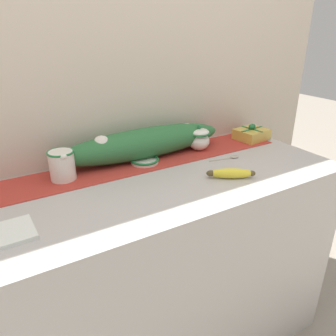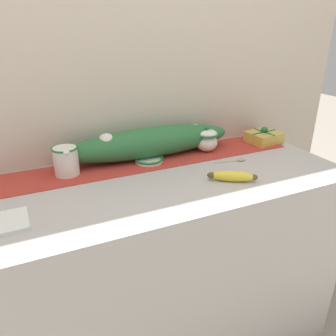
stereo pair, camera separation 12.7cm
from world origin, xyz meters
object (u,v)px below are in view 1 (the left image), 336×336
object	(u,v)px
cream_pitcher	(62,164)
napkin_stack	(10,233)
small_dish	(145,161)
spoon	(233,157)
banana	(231,173)
sugar_bowl	(199,139)
gift_box	(251,134)

from	to	relation	value
cream_pitcher	napkin_stack	size ratio (longest dim) A/B	0.91
small_dish	napkin_stack	xyz separation A→B (m)	(-0.58, -0.28, -0.01)
cream_pitcher	spoon	world-z (taller)	cream_pitcher
spoon	banana	bearing A→B (deg)	-123.48
sugar_bowl	banana	xyz separation A→B (m)	(-0.08, -0.33, -0.04)
banana	gift_box	bearing A→B (deg)	37.37
napkin_stack	sugar_bowl	bearing A→B (deg)	18.31
napkin_stack	small_dish	bearing A→B (deg)	25.46
banana	spoon	bearing A→B (deg)	46.78
gift_box	napkin_stack	bearing A→B (deg)	-167.06
small_dish	gift_box	xyz separation A→B (m)	(0.63, 0.00, 0.02)
cream_pitcher	sugar_bowl	bearing A→B (deg)	-0.14
gift_box	spoon	bearing A→B (deg)	-149.39
sugar_bowl	small_dish	xyz separation A→B (m)	(-0.30, -0.02, -0.05)
small_dish	gift_box	bearing A→B (deg)	0.24
cream_pitcher	napkin_stack	distance (m)	0.38
spoon	gift_box	size ratio (longest dim) A/B	0.86
banana	spoon	size ratio (longest dim) A/B	1.21
sugar_bowl	gift_box	xyz separation A→B (m)	(0.33, -0.01, -0.03)
cream_pitcher	banana	xyz separation A→B (m)	(0.57, -0.33, -0.04)
sugar_bowl	spoon	distance (m)	0.19
cream_pitcher	napkin_stack	xyz separation A→B (m)	(-0.23, -0.29, -0.06)
small_dish	gift_box	world-z (taller)	gift_box
sugar_bowl	banana	world-z (taller)	sugar_bowl
sugar_bowl	spoon	size ratio (longest dim) A/B	0.83
banana	napkin_stack	size ratio (longest dim) A/B	1.33
sugar_bowl	cream_pitcher	bearing A→B (deg)	179.86
cream_pitcher	small_dish	world-z (taller)	cream_pitcher
small_dish	spoon	bearing A→B (deg)	-21.99
cream_pitcher	sugar_bowl	world-z (taller)	sugar_bowl
cream_pitcher	gift_box	bearing A→B (deg)	-0.84
spoon	napkin_stack	distance (m)	0.96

